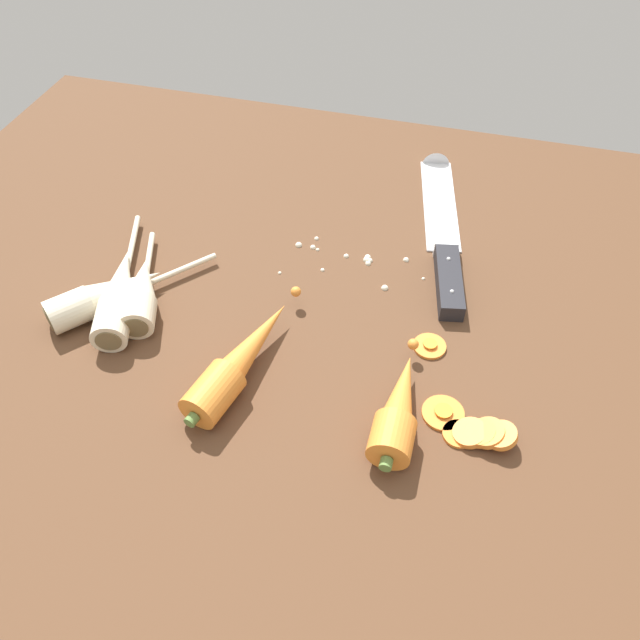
{
  "coord_description": "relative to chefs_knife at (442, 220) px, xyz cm",
  "views": [
    {
      "loc": [
        12.33,
        -47.74,
        53.07
      ],
      "look_at": [
        0.0,
        -2.0,
        1.5
      ],
      "focal_mm": 35.27,
      "sensor_mm": 36.0,
      "label": 1
    }
  ],
  "objects": [
    {
      "name": "carrot_slice_stray_mid",
      "position": [
        1.63,
        -21.87,
        -0.29
      ],
      "size": [
        3.64,
        3.64,
        0.7
      ],
      "color": "orange",
      "rests_on": "ground_plane"
    },
    {
      "name": "parsnip_mid_left",
      "position": [
        -31.67,
        -24.03,
        1.33
      ],
      "size": [
        7.97,
        16.82,
        4.0
      ],
      "color": "beige",
      "rests_on": "ground_plane"
    },
    {
      "name": "whole_carrot_second",
      "position": [
        -0.13,
        -32.31,
        1.45
      ],
      "size": [
        4.22,
        15.94,
        4.2
      ],
      "color": "orange",
      "rests_on": "ground_plane"
    },
    {
      "name": "carrot_slice_stack",
      "position": [
        7.9,
        -32.22,
        0.18
      ],
      "size": [
        7.07,
        3.53,
        2.49
      ],
      "color": "orange",
      "rests_on": "ground_plane"
    },
    {
      "name": "whole_carrot",
      "position": [
        -17.18,
        -30.7,
        1.45
      ],
      "size": [
        7.94,
        20.6,
        4.2
      ],
      "color": "orange",
      "rests_on": "ground_plane"
    },
    {
      "name": "chefs_knife",
      "position": [
        0.0,
        0.0,
        0.0
      ],
      "size": [
        10.01,
        34.7,
        4.18
      ],
      "color": "silver",
      "rests_on": "ground_plane"
    },
    {
      "name": "parsnip_mid_right",
      "position": [
        -34.08,
        -24.85,
        1.33
      ],
      "size": [
        9.39,
        21.92,
        4.0
      ],
      "color": "beige",
      "rests_on": "ground_plane"
    },
    {
      "name": "carrot_slice_stray_near",
      "position": [
        4.22,
        -30.31,
        -0.29
      ],
      "size": [
        4.3,
        4.3,
        0.7
      ],
      "color": "orange",
      "rests_on": "ground_plane"
    },
    {
      "name": "mince_crumbs",
      "position": [
        -9.42,
        -10.01,
        -0.27
      ],
      "size": [
        18.76,
        7.99,
        0.9
      ],
      "color": "silver",
      "rests_on": "ground_plane"
    },
    {
      "name": "ground_plane",
      "position": [
        -10.75,
        -20.41,
        -2.65
      ],
      "size": [
        120.0,
        90.0,
        4.0
      ],
      "primitive_type": "cube",
      "color": "brown"
    },
    {
      "name": "parsnip_front",
      "position": [
        -35.33,
        -25.48,
        1.33
      ],
      "size": [
        15.21,
        17.14,
        4.0
      ],
      "color": "beige",
      "rests_on": "ground_plane"
    }
  ]
}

